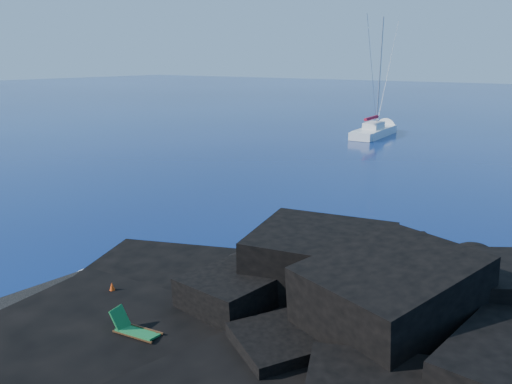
% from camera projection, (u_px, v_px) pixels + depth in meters
% --- Properties ---
extents(ground, '(400.00, 400.00, 0.00)m').
position_uv_depth(ground, '(32.00, 293.00, 20.28)').
color(ground, '#040F3C').
rests_on(ground, ground).
extents(headland, '(24.00, 24.00, 3.60)m').
position_uv_depth(headland, '(360.00, 368.00, 15.37)').
color(headland, black).
rests_on(headland, ground).
extents(beach, '(9.08, 6.86, 0.70)m').
position_uv_depth(beach, '(114.00, 321.00, 18.15)').
color(beach, black).
rests_on(beach, ground).
extents(surf_foam, '(10.00, 8.00, 0.06)m').
position_uv_depth(surf_foam, '(206.00, 281.00, 21.42)').
color(surf_foam, white).
rests_on(surf_foam, ground).
extents(sailboat, '(3.50, 13.55, 14.07)m').
position_uv_depth(sailboat, '(375.00, 136.00, 61.44)').
color(sailboat, white).
rests_on(sailboat, ground).
extents(deck_chair, '(1.71, 0.95, 1.11)m').
position_uv_depth(deck_chair, '(137.00, 326.00, 16.02)').
color(deck_chair, '#197135').
rests_on(deck_chair, beach).
extents(towel, '(1.90, 1.39, 0.05)m').
position_uv_depth(towel, '(158.00, 302.00, 18.74)').
color(towel, white).
rests_on(towel, beach).
extents(sunbather, '(1.69, 1.01, 0.24)m').
position_uv_depth(sunbather, '(157.00, 299.00, 18.70)').
color(sunbather, tan).
rests_on(sunbather, towel).
extents(marker_cone, '(0.44, 0.44, 0.60)m').
position_uv_depth(marker_cone, '(112.00, 290.00, 19.15)').
color(marker_cone, '#E9400C').
rests_on(marker_cone, beach).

